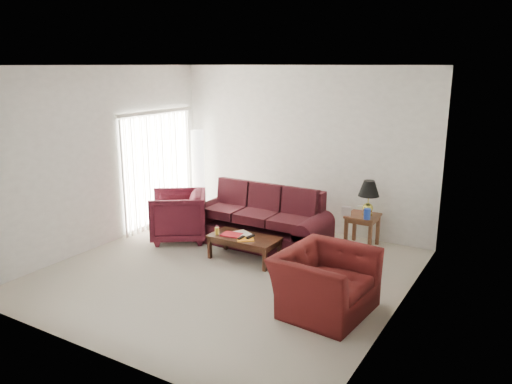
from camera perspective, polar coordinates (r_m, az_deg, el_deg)
floor at (r=7.56m, az=-3.33°, el=-9.13°), size 5.00×5.00×0.00m
blinds at (r=9.65m, az=-11.08°, el=2.57°), size 0.10×2.00×2.16m
sofa at (r=8.49m, az=0.38°, el=-2.94°), size 2.41×1.14×0.97m
throw_pillow at (r=9.16m, az=0.31°, el=-0.11°), size 0.40×0.23×0.39m
end_table at (r=8.68m, az=12.03°, el=-4.31°), size 0.56×0.56×0.56m
table_lamp at (r=8.53m, az=12.72°, el=-0.65°), size 0.43×0.43×0.59m
clock at (r=8.48m, az=10.27°, el=-2.16°), size 0.16×0.09×0.15m
blue_canister at (r=8.33m, az=12.58°, el=-2.46°), size 0.12×0.12×0.18m
picture_frame at (r=8.80m, az=11.98°, el=-1.61°), size 0.19×0.20×0.05m
floor_lamp at (r=10.05m, az=-6.63°, el=2.12°), size 0.34×0.34×1.79m
armchair_left at (r=8.86m, az=-8.88°, el=-2.71°), size 1.31×1.31×0.87m
armchair_right at (r=6.36m, az=7.87°, el=-10.16°), size 1.14×1.28×0.77m
coffee_table at (r=7.93m, az=-1.36°, el=-6.43°), size 1.23×0.91×0.39m
magazine_red at (r=7.94m, az=-2.79°, el=-4.88°), size 0.34×0.27×0.02m
magazine_white at (r=7.98m, az=-1.60°, el=-4.76°), size 0.36×0.33×0.02m
magazine_orange at (r=7.73m, az=-1.22°, el=-5.42°), size 0.32×0.31×0.01m
remote_a at (r=7.75m, az=-1.72°, el=-5.22°), size 0.05×0.16×0.02m
remote_b at (r=7.78m, az=-0.64°, el=-5.13°), size 0.06×0.18×0.02m
yellow_glass at (r=7.98m, az=-4.48°, el=-4.43°), size 0.08×0.08×0.11m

